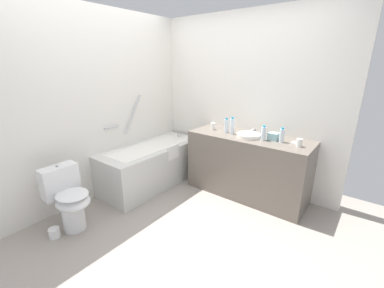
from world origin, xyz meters
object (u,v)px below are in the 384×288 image
(drinking_glass_0, at_px, (299,143))
(toilet_paper_roll, at_px, (54,233))
(drinking_glass_1, at_px, (213,126))
(water_bottle_3, at_px, (264,133))
(water_bottle_0, at_px, (226,126))
(sink_faucet, at_px, (254,131))
(toilet, at_px, (69,198))
(water_bottle_1, at_px, (282,135))
(bathtub, at_px, (153,164))
(soap_dish, at_px, (294,143))
(tissue_box, at_px, (273,136))
(water_bottle_2, at_px, (232,126))
(sink_basin, at_px, (248,135))

(drinking_glass_0, distance_m, toilet_paper_roll, 2.86)
(drinking_glass_1, bearing_deg, water_bottle_3, -93.72)
(water_bottle_0, xyz_separation_m, drinking_glass_0, (-0.03, -0.98, -0.05))
(sink_faucet, height_order, water_bottle_0, water_bottle_0)
(toilet, xyz_separation_m, toilet_paper_roll, (-0.21, -0.02, -0.31))
(water_bottle_1, xyz_separation_m, drinking_glass_1, (-0.01, 0.98, -0.04))
(toilet, bearing_deg, drinking_glass_1, 71.44)
(bathtub, height_order, water_bottle_1, bathtub)
(bathtub, xyz_separation_m, water_bottle_3, (0.51, -1.47, 0.61))
(soap_dish, distance_m, tissue_box, 0.26)
(sink_faucet, height_order, toilet_paper_roll, sink_faucet)
(water_bottle_0, height_order, water_bottle_2, water_bottle_2)
(water_bottle_3, bearing_deg, water_bottle_2, 88.35)
(bathtub, relative_size, drinking_glass_1, 16.25)
(toilet, relative_size, water_bottle_0, 3.53)
(drinking_glass_0, xyz_separation_m, toilet_paper_roll, (-2.05, 1.81, -0.83))
(soap_dish, distance_m, toilet_paper_roll, 2.86)
(sink_basin, height_order, tissue_box, tissue_box)
(toilet, height_order, sink_faucet, sink_faucet)
(toilet, bearing_deg, drinking_glass_0, 45.02)
(water_bottle_2, bearing_deg, water_bottle_3, -91.65)
(sink_basin, xyz_separation_m, water_bottle_0, (0.03, 0.35, 0.07))
(drinking_glass_1, bearing_deg, water_bottle_0, -92.67)
(water_bottle_0, distance_m, toilet_paper_roll, 2.40)
(soap_dish, bearing_deg, toilet_paper_roll, 140.68)
(bathtub, distance_m, water_bottle_1, 1.87)
(sink_faucet, xyz_separation_m, water_bottle_1, (-0.13, -0.41, 0.05))
(toilet, distance_m, tissue_box, 2.49)
(toilet, distance_m, sink_basin, 2.25)
(water_bottle_3, bearing_deg, bathtub, 109.19)
(toilet, distance_m, toilet_paper_roll, 0.38)
(water_bottle_3, bearing_deg, soap_dish, -75.50)
(water_bottle_1, bearing_deg, toilet_paper_roll, 142.69)
(drinking_glass_1, bearing_deg, tissue_box, -87.20)
(soap_dish, bearing_deg, water_bottle_1, 103.14)
(bathtub, height_order, toilet_paper_roll, bathtub)
(water_bottle_2, xyz_separation_m, toilet_paper_roll, (-2.04, 0.94, -0.90))
(sink_faucet, bearing_deg, drinking_glass_0, -105.71)
(bathtub, xyz_separation_m, sink_basin, (0.53, -1.27, 0.55))
(toilet, relative_size, sink_basin, 2.34)
(sink_basin, relative_size, drinking_glass_0, 3.29)
(sink_faucet, distance_m, water_bottle_0, 0.38)
(water_bottle_3, height_order, toilet_paper_roll, water_bottle_3)
(bathtub, bearing_deg, soap_dish, -71.70)
(water_bottle_2, height_order, soap_dish, water_bottle_2)
(bathtub, relative_size, soap_dish, 17.78)
(toilet, height_order, tissue_box, tissue_box)
(water_bottle_0, xyz_separation_m, water_bottle_1, (0.02, -0.76, -0.01))
(toilet, height_order, water_bottle_2, water_bottle_2)
(water_bottle_3, bearing_deg, toilet, 142.35)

